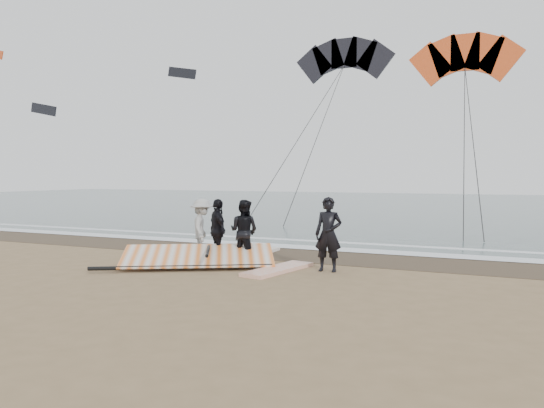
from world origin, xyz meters
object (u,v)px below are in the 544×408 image
Objects in this scene: board_cream at (254,254)px; sail_rig at (199,258)px; man_main at (328,234)px; board_white at (278,269)px.

sail_rig is at bearing -102.67° from board_cream.
man_main is at bearing -29.19° from board_cream.
board_white is 0.56× the size of sail_rig.
board_white is 0.94× the size of board_cream.
man_main is 1.53m from board_white.
man_main is 3.41m from board_cream.
sail_rig is at bearing -172.93° from man_main.
board_white is at bearing -160.45° from man_main.
man_main is at bearing 10.36° from sail_rig.
man_main reaches higher than sail_rig.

